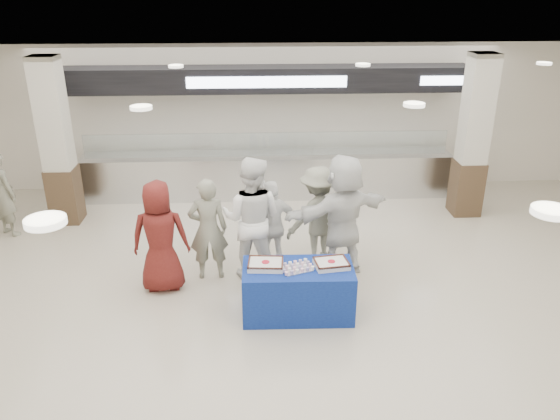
{
  "coord_description": "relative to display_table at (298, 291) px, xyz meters",
  "views": [
    {
      "loc": [
        -0.29,
        -5.94,
        4.47
      ],
      "look_at": [
        0.09,
        1.6,
        1.25
      ],
      "focal_mm": 35.0,
      "sensor_mm": 36.0,
      "label": 1
    }
  ],
  "objects": [
    {
      "name": "ground",
      "position": [
        -0.3,
        -0.7,
        -0.38
      ],
      "size": [
        14.0,
        14.0,
        0.0
      ],
      "primitive_type": "plane",
      "color": "beige",
      "rests_on": "ground"
    },
    {
      "name": "serving_line",
      "position": [
        -0.29,
        4.69,
        0.78
      ],
      "size": [
        8.7,
        0.85,
        2.8
      ],
      "color": "silver",
      "rests_on": "ground"
    },
    {
      "name": "column_left",
      "position": [
        -4.3,
        3.5,
        1.15
      ],
      "size": [
        0.55,
        0.55,
        3.2
      ],
      "color": "#3B2A1B",
      "rests_on": "ground"
    },
    {
      "name": "column_right",
      "position": [
        3.7,
        3.5,
        1.15
      ],
      "size": [
        0.55,
        0.55,
        3.2
      ],
      "color": "#3B2A1B",
      "rests_on": "ground"
    },
    {
      "name": "display_table",
      "position": [
        0.0,
        0.0,
        0.0
      ],
      "size": [
        1.57,
        0.81,
        0.75
      ],
      "primitive_type": "cube",
      "rotation": [
        0.0,
        0.0,
        -0.02
      ],
      "color": "navy",
      "rests_on": "ground"
    },
    {
      "name": "sheet_cake_left",
      "position": [
        -0.45,
        0.04,
        0.43
      ],
      "size": [
        0.51,
        0.42,
        0.1
      ],
      "color": "white",
      "rests_on": "display_table"
    },
    {
      "name": "sheet_cake_right",
      "position": [
        0.47,
        0.02,
        0.42
      ],
      "size": [
        0.51,
        0.42,
        0.1
      ],
      "color": "white",
      "rests_on": "display_table"
    },
    {
      "name": "cupcake_tray",
      "position": [
        -0.03,
        -0.04,
        0.41
      ],
      "size": [
        0.47,
        0.41,
        0.06
      ],
      "color": "silver",
      "rests_on": "display_table"
    },
    {
      "name": "civilian_maroon",
      "position": [
        -2.02,
        0.81,
        0.51
      ],
      "size": [
        0.89,
        0.61,
        1.76
      ],
      "primitive_type": "imported",
      "rotation": [
        0.0,
        0.0,
        3.2
      ],
      "color": "maroon",
      "rests_on": "ground"
    },
    {
      "name": "soldier_a",
      "position": [
        -1.32,
        1.13,
        0.47
      ],
      "size": [
        0.65,
        0.45,
        1.68
      ],
      "primitive_type": "imported",
      "rotation": [
        0.0,
        0.0,
        3.23
      ],
      "color": "gray",
      "rests_on": "ground"
    },
    {
      "name": "chef_tall",
      "position": [
        -0.64,
        1.14,
        0.63
      ],
      "size": [
        1.14,
        0.98,
        2.01
      ],
      "primitive_type": "imported",
      "rotation": [
        0.0,
        0.0,
        2.88
      ],
      "color": "white",
      "rests_on": "ground"
    },
    {
      "name": "chef_short",
      "position": [
        -0.31,
        1.34,
        0.4
      ],
      "size": [
        0.98,
        0.67,
        1.55
      ],
      "primitive_type": "imported",
      "rotation": [
        0.0,
        0.0,
        3.5
      ],
      "color": "white",
      "rests_on": "ground"
    },
    {
      "name": "soldier_b",
      "position": [
        0.44,
        1.53,
        0.47
      ],
      "size": [
        1.26,
        1.03,
        1.7
      ],
      "primitive_type": "imported",
      "rotation": [
        0.0,
        0.0,
        3.57
      ],
      "color": "gray",
      "rests_on": "ground"
    },
    {
      "name": "civilian_white",
      "position": [
        0.8,
        1.17,
        0.63
      ],
      "size": [
        1.94,
        1.32,
        2.01
      ],
      "primitive_type": "imported",
      "rotation": [
        0.0,
        0.0,
        3.57
      ],
      "color": "white",
      "rests_on": "ground"
    },
    {
      "name": "soldier_bg",
      "position": [
        -5.21,
        2.93,
        0.43
      ],
      "size": [
        0.7,
        0.64,
        1.61
      ],
      "primitive_type": "imported",
      "rotation": [
        0.0,
        0.0,
        2.56
      ],
      "color": "gray",
      "rests_on": "ground"
    }
  ]
}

